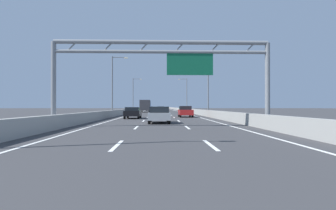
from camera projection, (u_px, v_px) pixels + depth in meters
name	position (u px, v px, depth m)	size (l,w,h in m)	color
ground_plane	(160.00, 111.00, 98.27)	(260.00, 260.00, 0.00)	#38383A
lane_dash_left_1	(117.00, 145.00, 10.76)	(0.16, 3.00, 0.01)	white
lane_dash_left_2	(136.00, 128.00, 19.75)	(0.16, 3.00, 0.01)	white
lane_dash_left_3	(143.00, 121.00, 28.75)	(0.16, 3.00, 0.01)	white
lane_dash_left_4	(147.00, 117.00, 37.74)	(0.16, 3.00, 0.01)	white
lane_dash_left_5	(150.00, 115.00, 46.74)	(0.16, 3.00, 0.01)	white
lane_dash_left_6	(151.00, 114.00, 55.73)	(0.16, 3.00, 0.01)	white
lane_dash_left_7	(152.00, 113.00, 64.73)	(0.16, 3.00, 0.01)	white
lane_dash_left_8	(153.00, 112.00, 73.73)	(0.16, 3.00, 0.01)	white
lane_dash_left_9	(154.00, 111.00, 82.72)	(0.16, 3.00, 0.01)	white
lane_dash_left_10	(154.00, 111.00, 91.72)	(0.16, 3.00, 0.01)	white
lane_dash_left_11	(155.00, 110.00, 100.71)	(0.16, 3.00, 0.01)	white
lane_dash_left_12	(155.00, 110.00, 109.71)	(0.16, 3.00, 0.01)	white
lane_dash_left_13	(156.00, 110.00, 118.70)	(0.16, 3.00, 0.01)	white
lane_dash_left_14	(156.00, 110.00, 127.70)	(0.16, 3.00, 0.01)	white
lane_dash_left_15	(156.00, 109.00, 136.70)	(0.16, 3.00, 0.01)	white
lane_dash_left_16	(156.00, 109.00, 145.69)	(0.16, 3.00, 0.01)	white
lane_dash_left_17	(156.00, 109.00, 154.69)	(0.16, 3.00, 0.01)	white
lane_dash_right_1	(211.00, 145.00, 10.87)	(0.16, 3.00, 0.01)	white
lane_dash_right_2	(187.00, 127.00, 19.86)	(0.16, 3.00, 0.01)	white
lane_dash_right_3	(179.00, 121.00, 28.86)	(0.16, 3.00, 0.01)	white
lane_dash_right_4	(174.00, 117.00, 37.85)	(0.16, 3.00, 0.01)	white
lane_dash_right_5	(171.00, 115.00, 46.85)	(0.16, 3.00, 0.01)	white
lane_dash_right_6	(169.00, 114.00, 55.85)	(0.16, 3.00, 0.01)	white
lane_dash_right_7	(168.00, 113.00, 64.84)	(0.16, 3.00, 0.01)	white
lane_dash_right_8	(167.00, 112.00, 73.84)	(0.16, 3.00, 0.01)	white
lane_dash_right_9	(166.00, 111.00, 82.83)	(0.16, 3.00, 0.01)	white
lane_dash_right_10	(165.00, 111.00, 91.83)	(0.16, 3.00, 0.01)	white
lane_dash_right_11	(165.00, 110.00, 100.82)	(0.16, 3.00, 0.01)	white
lane_dash_right_12	(164.00, 110.00, 109.82)	(0.16, 3.00, 0.01)	white
lane_dash_right_13	(164.00, 110.00, 118.81)	(0.16, 3.00, 0.01)	white
lane_dash_right_14	(164.00, 110.00, 127.81)	(0.16, 3.00, 0.01)	white
lane_dash_right_15	(163.00, 109.00, 136.81)	(0.16, 3.00, 0.01)	white
lane_dash_right_16	(163.00, 109.00, 145.80)	(0.16, 3.00, 0.01)	white
lane_dash_right_17	(163.00, 109.00, 154.80)	(0.16, 3.00, 0.01)	white
edge_line_left	(143.00, 111.00, 86.11)	(0.16, 176.00, 0.01)	white
edge_line_right	(177.00, 111.00, 86.44)	(0.16, 176.00, 0.01)	white
barrier_left	(142.00, 109.00, 108.06)	(0.45, 220.00, 0.95)	#9E9E99
barrier_right	(178.00, 109.00, 108.48)	(0.45, 220.00, 0.95)	#9E9E99
sign_gantry	(165.00, 61.00, 20.64)	(16.04, 0.36, 6.36)	gray
streetlamp_left_mid	(114.00, 82.00, 44.97)	(2.58, 0.28, 9.50)	slate
streetlamp_right_mid	(207.00, 82.00, 45.43)	(2.58, 0.28, 9.50)	slate
streetlamp_left_far	(134.00, 93.00, 80.40)	(2.58, 0.28, 9.50)	slate
streetlamp_right_far	(186.00, 93.00, 80.86)	(2.58, 0.28, 9.50)	slate
orange_car	(160.00, 109.00, 89.21)	(1.89, 4.13, 1.38)	orange
blue_car	(149.00, 109.00, 91.72)	(1.89, 4.11, 1.46)	#2347AD
white_car	(151.00, 108.00, 119.21)	(1.86, 4.60, 1.45)	silver
black_car	(133.00, 112.00, 34.80)	(1.86, 4.53, 1.40)	black
silver_car	(159.00, 115.00, 25.27)	(1.89, 4.63, 1.48)	#A8ADB2
red_car	(185.00, 112.00, 39.28)	(1.84, 4.17, 1.54)	red
green_car	(161.00, 109.00, 73.59)	(1.78, 4.26, 1.48)	#1E7A38
box_truck	(145.00, 106.00, 72.51)	(2.48, 8.49, 3.09)	#194799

